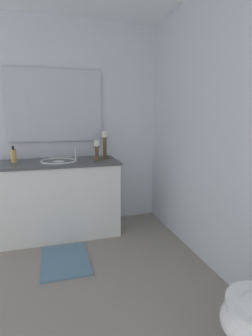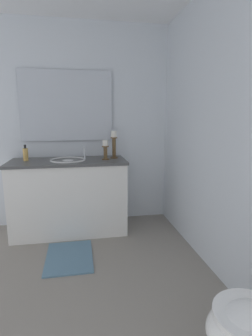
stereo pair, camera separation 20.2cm
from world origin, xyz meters
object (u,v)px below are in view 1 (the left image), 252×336
at_px(candle_holder_tall, 105,144).
at_px(bath_mat, 65,260).
at_px(sink_basin, 59,165).
at_px(mirror, 55,106).
at_px(candle_holder_short, 97,150).
at_px(vanity_cabinet, 60,198).
at_px(soap_bottle, 14,156).

xyz_separation_m(candle_holder_tall, bath_mat, (0.69, -0.54, -1.02)).
distance_m(sink_basin, bath_mat, 1.02).
bearing_deg(bath_mat, mirror, 180.00).
distance_m(candle_holder_short, bath_mat, 1.21).
bearing_deg(vanity_cabinet, soap_bottle, -97.05).
xyz_separation_m(vanity_cabinet, candle_holder_short, (0.03, 0.43, 0.54)).
height_order(sink_basin, mirror, mirror).
bearing_deg(sink_basin, candle_holder_short, 86.51).
bearing_deg(bath_mat, soap_bottle, -145.71).
distance_m(vanity_cabinet, mirror, 1.08).
bearing_deg(sink_basin, mirror, -179.80).
distance_m(sink_basin, mirror, 0.71).
bearing_deg(candle_holder_tall, soap_bottle, -89.41).
relative_size(sink_basin, bath_mat, 0.67).
xyz_separation_m(vanity_cabinet, mirror, (-0.28, 0.00, 1.04)).
distance_m(sink_basin, soap_bottle, 0.48).
height_order(mirror, candle_holder_tall, mirror).
bearing_deg(candle_holder_tall, candle_holder_short, -50.10).
height_order(candle_holder_tall, bath_mat, candle_holder_tall).
bearing_deg(bath_mat, candle_holder_short, 144.51).
height_order(vanity_cabinet, bath_mat, vanity_cabinet).
relative_size(vanity_cabinet, sink_basin, 3.28).
bearing_deg(sink_basin, bath_mat, -0.09).
xyz_separation_m(vanity_cabinet, soap_bottle, (-0.06, -0.47, 0.50)).
bearing_deg(soap_bottle, candle_holder_tall, 90.59).
bearing_deg(mirror, vanity_cabinet, -0.01).
xyz_separation_m(mirror, bath_mat, (0.91, -0.00, -1.46)).
bearing_deg(sink_basin, vanity_cabinet, -90.00).
xyz_separation_m(vanity_cabinet, bath_mat, (0.62, 0.00, -0.42)).
bearing_deg(candle_holder_tall, mirror, -111.46).
distance_m(candle_holder_tall, soap_bottle, 1.01).
relative_size(vanity_cabinet, bath_mat, 2.20).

